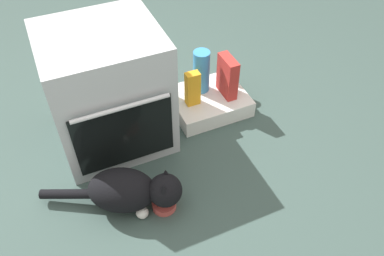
{
  "coord_description": "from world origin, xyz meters",
  "views": [
    {
      "loc": [
        -0.26,
        -1.32,
        1.81
      ],
      "look_at": [
        0.38,
        0.12,
        0.25
      ],
      "focal_mm": 36.46,
      "sensor_mm": 36.0,
      "label": 1
    }
  ],
  "objects_px": {
    "oven": "(108,90)",
    "sauce_jar": "(228,71)",
    "water_bottle": "(201,71)",
    "cereal_box": "(227,76)",
    "juice_carton": "(193,89)",
    "pantry_cabinet": "(208,102)",
    "food_bowl": "(164,204)",
    "cat": "(130,190)"
  },
  "relations": [
    {
      "from": "cat",
      "to": "juice_carton",
      "type": "height_order",
      "value": "juice_carton"
    },
    {
      "from": "pantry_cabinet",
      "to": "food_bowl",
      "type": "distance_m",
      "value": 0.86
    },
    {
      "from": "oven",
      "to": "cat",
      "type": "height_order",
      "value": "oven"
    },
    {
      "from": "pantry_cabinet",
      "to": "water_bottle",
      "type": "height_order",
      "value": "water_bottle"
    },
    {
      "from": "food_bowl",
      "to": "juice_carton",
      "type": "xyz_separation_m",
      "value": [
        0.44,
        0.61,
        0.21
      ]
    },
    {
      "from": "cereal_box",
      "to": "juice_carton",
      "type": "height_order",
      "value": "cereal_box"
    },
    {
      "from": "cat",
      "to": "water_bottle",
      "type": "distance_m",
      "value": 0.96
    },
    {
      "from": "juice_carton",
      "to": "food_bowl",
      "type": "bearing_deg",
      "value": -125.82
    },
    {
      "from": "juice_carton",
      "to": "water_bottle",
      "type": "bearing_deg",
      "value": 44.13
    },
    {
      "from": "oven",
      "to": "pantry_cabinet",
      "type": "height_order",
      "value": "oven"
    },
    {
      "from": "pantry_cabinet",
      "to": "food_bowl",
      "type": "bearing_deg",
      "value": -131.89
    },
    {
      "from": "oven",
      "to": "pantry_cabinet",
      "type": "bearing_deg",
      "value": -0.02
    },
    {
      "from": "water_bottle",
      "to": "cereal_box",
      "type": "xyz_separation_m",
      "value": [
        0.14,
        -0.11,
        -0.01
      ]
    },
    {
      "from": "food_bowl",
      "to": "juice_carton",
      "type": "height_order",
      "value": "juice_carton"
    },
    {
      "from": "cereal_box",
      "to": "juice_carton",
      "type": "xyz_separation_m",
      "value": [
        -0.25,
        -0.0,
        -0.02
      ]
    },
    {
      "from": "water_bottle",
      "to": "cereal_box",
      "type": "distance_m",
      "value": 0.18
    },
    {
      "from": "cat",
      "to": "water_bottle",
      "type": "bearing_deg",
      "value": 69.53
    },
    {
      "from": "cat",
      "to": "water_bottle",
      "type": "xyz_separation_m",
      "value": [
        0.71,
        0.64,
        0.13
      ]
    },
    {
      "from": "cat",
      "to": "water_bottle",
      "type": "relative_size",
      "value": 2.38
    },
    {
      "from": "oven",
      "to": "cat",
      "type": "bearing_deg",
      "value": -96.78
    },
    {
      "from": "juice_carton",
      "to": "pantry_cabinet",
      "type": "bearing_deg",
      "value": 11.8
    },
    {
      "from": "food_bowl",
      "to": "cereal_box",
      "type": "bearing_deg",
      "value": 41.47
    },
    {
      "from": "oven",
      "to": "cereal_box",
      "type": "relative_size",
      "value": 2.68
    },
    {
      "from": "oven",
      "to": "water_bottle",
      "type": "height_order",
      "value": "oven"
    },
    {
      "from": "cereal_box",
      "to": "juice_carton",
      "type": "distance_m",
      "value": 0.25
    },
    {
      "from": "oven",
      "to": "food_bowl",
      "type": "distance_m",
      "value": 0.73
    },
    {
      "from": "pantry_cabinet",
      "to": "juice_carton",
      "type": "bearing_deg",
      "value": -168.2
    },
    {
      "from": "cat",
      "to": "water_bottle",
      "type": "height_order",
      "value": "water_bottle"
    },
    {
      "from": "oven",
      "to": "food_bowl",
      "type": "bearing_deg",
      "value": -82.23
    },
    {
      "from": "pantry_cabinet",
      "to": "juice_carton",
      "type": "xyz_separation_m",
      "value": [
        -0.13,
        -0.03,
        0.18
      ]
    },
    {
      "from": "oven",
      "to": "sauce_jar",
      "type": "bearing_deg",
      "value": 7.16
    },
    {
      "from": "pantry_cabinet",
      "to": "water_bottle",
      "type": "bearing_deg",
      "value": 104.04
    },
    {
      "from": "food_bowl",
      "to": "juice_carton",
      "type": "bearing_deg",
      "value": 54.18
    },
    {
      "from": "water_bottle",
      "to": "sauce_jar",
      "type": "relative_size",
      "value": 2.14
    },
    {
      "from": "food_bowl",
      "to": "water_bottle",
      "type": "height_order",
      "value": "water_bottle"
    },
    {
      "from": "oven",
      "to": "cat",
      "type": "xyz_separation_m",
      "value": [
        -0.07,
        -0.56,
        -0.24
      ]
    },
    {
      "from": "food_bowl",
      "to": "water_bottle",
      "type": "xyz_separation_m",
      "value": [
        0.55,
        0.72,
        0.24
      ]
    },
    {
      "from": "cat",
      "to": "pantry_cabinet",
      "type": "bearing_deg",
      "value": 64.94
    },
    {
      "from": "sauce_jar",
      "to": "water_bottle",
      "type": "bearing_deg",
      "value": -172.88
    },
    {
      "from": "pantry_cabinet",
      "to": "cereal_box",
      "type": "height_order",
      "value": "cereal_box"
    },
    {
      "from": "pantry_cabinet",
      "to": "water_bottle",
      "type": "xyz_separation_m",
      "value": [
        -0.02,
        0.08,
        0.21
      ]
    },
    {
      "from": "oven",
      "to": "sauce_jar",
      "type": "height_order",
      "value": "oven"
    }
  ]
}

